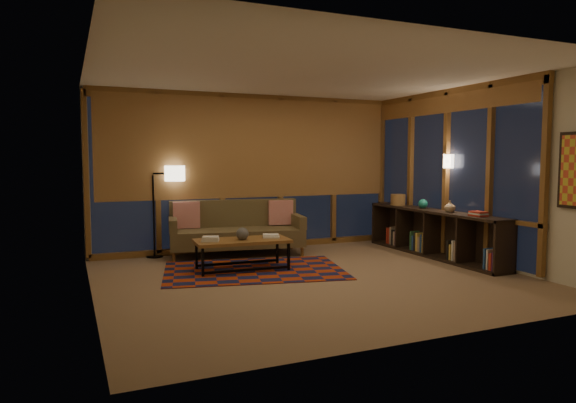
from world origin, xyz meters
name	(u,v)px	position (x,y,z in m)	size (l,w,h in m)	color
floor	(313,278)	(0.00, 0.00, 0.00)	(5.50, 5.00, 0.01)	#967760
ceiling	(314,73)	(0.00, 0.00, 2.70)	(5.50, 5.00, 0.01)	silver
walls	(313,177)	(0.00, 0.00, 1.35)	(5.51, 5.01, 2.70)	beige
window_wall_back	(252,173)	(0.00, 2.43, 1.35)	(5.30, 0.16, 2.60)	brown
window_wall_right	(445,174)	(2.68, 0.60, 1.35)	(0.16, 3.70, 2.60)	brown
wall_sconce	(449,161)	(2.62, 0.45, 1.55)	(0.12, 0.18, 0.22)	#F3E4C3
sofa	(237,228)	(-0.43, 2.00, 0.44)	(2.16, 0.87, 0.88)	brown
pillow_left	(186,215)	(-1.18, 2.33, 0.66)	(0.43, 0.14, 0.43)	#B40E09
pillow_right	(281,213)	(0.40, 2.08, 0.65)	(0.42, 0.14, 0.42)	#B40E09
area_rug	(254,270)	(-0.56, 0.76, 0.01)	(2.51, 1.67, 0.01)	#A0300E
coffee_table	(242,255)	(-0.71, 0.85, 0.22)	(1.34, 0.61, 0.45)	brown
book_stack_a	(210,239)	(-1.17, 0.87, 0.48)	(0.25, 0.20, 0.07)	silver
book_stack_b	(271,236)	(-0.27, 0.86, 0.47)	(0.22, 0.17, 0.04)	silver
ceramic_pot	(242,234)	(-0.71, 0.81, 0.53)	(0.18, 0.18, 0.18)	black
floor_lamp	(154,211)	(-1.70, 2.35, 0.74)	(0.50, 0.32, 1.49)	black
bookshelf	(433,233)	(2.49, 0.62, 0.38)	(0.40, 3.04, 0.76)	#31241C
basket	(398,200)	(2.47, 1.58, 0.86)	(0.26, 0.26, 0.20)	#9D703F
teal_bowl	(423,204)	(2.49, 0.90, 0.84)	(0.15, 0.15, 0.15)	#1A7F72
vase	(450,206)	(2.49, 0.24, 0.85)	(0.18, 0.18, 0.18)	tan
shelf_book_stack	(478,214)	(2.49, -0.36, 0.79)	(0.16, 0.22, 0.06)	silver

